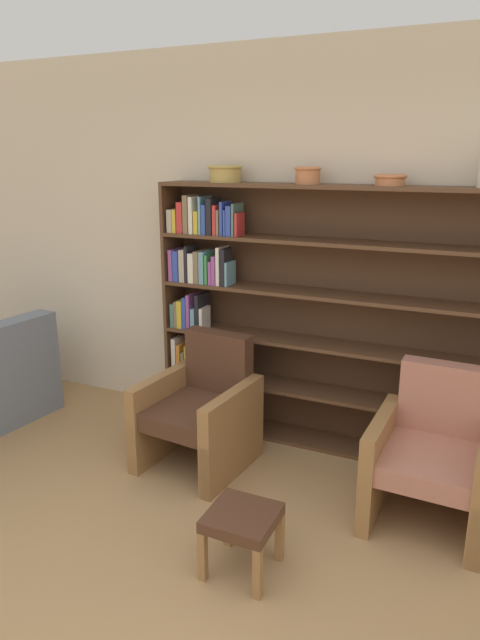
{
  "coord_description": "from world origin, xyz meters",
  "views": [
    {
      "loc": [
        1.03,
        -1.16,
        2.01
      ],
      "look_at": [
        -0.49,
        2.16,
        0.95
      ],
      "focal_mm": 32.0,
      "sensor_mm": 36.0,
      "label": 1
    }
  ],
  "objects_px": {
    "bowl_terracotta": "(225,173)",
    "bowl_stoneware": "(308,174)",
    "bookshelf": "(302,316)",
    "armchair_cushioned": "(432,456)",
    "armchair_leather": "(201,409)",
    "footstool": "(242,524)",
    "bowl_sage": "(390,179)"
  },
  "relations": [
    {
      "from": "bowl_stoneware",
      "to": "armchair_leather",
      "type": "height_order",
      "value": "bowl_stoneware"
    },
    {
      "from": "armchair_leather",
      "to": "footstool",
      "type": "bearing_deg",
      "value": 134.5
    },
    {
      "from": "bookshelf",
      "to": "armchair_cushioned",
      "type": "xyz_separation_m",
      "value": [
        0.99,
        -0.6,
        -0.55
      ]
    },
    {
      "from": "bookshelf",
      "to": "bowl_sage",
      "type": "height_order",
      "value": "bowl_sage"
    },
    {
      "from": "bowl_terracotta",
      "to": "armchair_cushioned",
      "type": "height_order",
      "value": "bowl_terracotta"
    },
    {
      "from": "bowl_sage",
      "to": "armchair_leather",
      "type": "height_order",
      "value": "bowl_sage"
    },
    {
      "from": "bookshelf",
      "to": "footstool",
      "type": "distance_m",
      "value": 1.62
    },
    {
      "from": "bowl_terracotta",
      "to": "bowl_stoneware",
      "type": "xyz_separation_m",
      "value": [
        0.6,
        0.0,
        -0.0
      ]
    },
    {
      "from": "bowl_sage",
      "to": "armchair_leather",
      "type": "bearing_deg",
      "value": -150.57
    },
    {
      "from": "bowl_terracotta",
      "to": "bowl_sage",
      "type": "distance_m",
      "value": 1.12
    },
    {
      "from": "bookshelf",
      "to": "footstool",
      "type": "relative_size",
      "value": 7.74
    },
    {
      "from": "bowl_stoneware",
      "to": "armchair_cushioned",
      "type": "relative_size",
      "value": 0.21
    },
    {
      "from": "armchair_cushioned",
      "to": "bowl_stoneware",
      "type": "bearing_deg",
      "value": -28.81
    },
    {
      "from": "bookshelf",
      "to": "footstool",
      "type": "xyz_separation_m",
      "value": [
        0.2,
        -1.47,
        -0.66
      ]
    },
    {
      "from": "bookshelf",
      "to": "bowl_stoneware",
      "type": "relative_size",
      "value": 14.34
    },
    {
      "from": "bookshelf",
      "to": "armchair_leather",
      "type": "xyz_separation_m",
      "value": [
        -0.49,
        -0.6,
        -0.55
      ]
    },
    {
      "from": "footstool",
      "to": "armchair_leather",
      "type": "bearing_deg",
      "value": 128.72
    },
    {
      "from": "bowl_terracotta",
      "to": "footstool",
      "type": "height_order",
      "value": "bowl_terracotta"
    },
    {
      "from": "armchair_cushioned",
      "to": "footstool",
      "type": "relative_size",
      "value": 2.59
    },
    {
      "from": "bowl_stoneware",
      "to": "bowl_sage",
      "type": "relative_size",
      "value": 0.88
    },
    {
      "from": "bowl_sage",
      "to": "footstool",
      "type": "relative_size",
      "value": 0.61
    },
    {
      "from": "bookshelf",
      "to": "bowl_sage",
      "type": "relative_size",
      "value": 12.63
    },
    {
      "from": "bowl_terracotta",
      "to": "armchair_cushioned",
      "type": "distance_m",
      "value": 2.26
    },
    {
      "from": "bowl_sage",
      "to": "armchair_leather",
      "type": "xyz_separation_m",
      "value": [
        -1.03,
        -0.58,
        -1.49
      ]
    },
    {
      "from": "bowl_stoneware",
      "to": "armchair_leather",
      "type": "relative_size",
      "value": 0.21
    },
    {
      "from": "armchair_cushioned",
      "to": "armchair_leather",
      "type": "bearing_deg",
      "value": 2.03
    },
    {
      "from": "bowl_terracotta",
      "to": "footstool",
      "type": "relative_size",
      "value": 0.73
    },
    {
      "from": "bowl_terracotta",
      "to": "armchair_leather",
      "type": "xyz_separation_m",
      "value": [
        0.09,
        -0.58,
        -1.52
      ]
    },
    {
      "from": "armchair_leather",
      "to": "armchair_cushioned",
      "type": "relative_size",
      "value": 1.0
    },
    {
      "from": "bowl_stoneware",
      "to": "armchair_leather",
      "type": "bearing_deg",
      "value": -130.89
    },
    {
      "from": "bookshelf",
      "to": "bowl_sage",
      "type": "bearing_deg",
      "value": -2.06
    },
    {
      "from": "bookshelf",
      "to": "bowl_terracotta",
      "type": "xyz_separation_m",
      "value": [
        -0.58,
        -0.02,
        0.97
      ]
    }
  ]
}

